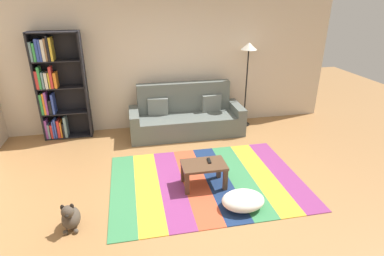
{
  "coord_description": "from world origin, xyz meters",
  "views": [
    {
      "loc": [
        -0.88,
        -3.8,
        2.66
      ],
      "look_at": [
        0.05,
        0.74,
        0.65
      ],
      "focal_mm": 29.24,
      "sensor_mm": 36.0,
      "label": 1
    }
  ],
  "objects_px": {
    "dog": "(70,217)",
    "tv_remote": "(209,161)",
    "bookshelf": "(56,88)",
    "coffee_table": "(204,168)",
    "pouf": "(243,200)",
    "standing_lamp": "(248,57)",
    "couch": "(186,117)"
  },
  "relations": [
    {
      "from": "couch",
      "to": "tv_remote",
      "type": "height_order",
      "value": "couch"
    },
    {
      "from": "bookshelf",
      "to": "pouf",
      "type": "height_order",
      "value": "bookshelf"
    },
    {
      "from": "tv_remote",
      "to": "standing_lamp",
      "type": "bearing_deg",
      "value": 61.47
    },
    {
      "from": "dog",
      "to": "tv_remote",
      "type": "height_order",
      "value": "dog"
    },
    {
      "from": "pouf",
      "to": "standing_lamp",
      "type": "height_order",
      "value": "standing_lamp"
    },
    {
      "from": "standing_lamp",
      "to": "pouf",
      "type": "bearing_deg",
      "value": -110.4
    },
    {
      "from": "dog",
      "to": "bookshelf",
      "type": "bearing_deg",
      "value": 100.94
    },
    {
      "from": "couch",
      "to": "coffee_table",
      "type": "relative_size",
      "value": 3.5
    },
    {
      "from": "coffee_table",
      "to": "bookshelf",
      "type": "bearing_deg",
      "value": 136.07
    },
    {
      "from": "dog",
      "to": "standing_lamp",
      "type": "bearing_deg",
      "value": 39.98
    },
    {
      "from": "coffee_table",
      "to": "tv_remote",
      "type": "distance_m",
      "value": 0.14
    },
    {
      "from": "dog",
      "to": "standing_lamp",
      "type": "xyz_separation_m",
      "value": [
        3.22,
        2.7,
        1.31
      ]
    },
    {
      "from": "couch",
      "to": "dog",
      "type": "relative_size",
      "value": 5.69
    },
    {
      "from": "couch",
      "to": "bookshelf",
      "type": "distance_m",
      "value": 2.56
    },
    {
      "from": "dog",
      "to": "tv_remote",
      "type": "xyz_separation_m",
      "value": [
        1.89,
        0.62,
        0.23
      ]
    },
    {
      "from": "pouf",
      "to": "standing_lamp",
      "type": "xyz_separation_m",
      "value": [
        1.02,
        2.75,
        1.35
      ]
    },
    {
      "from": "pouf",
      "to": "couch",
      "type": "bearing_deg",
      "value": 96.3
    },
    {
      "from": "bookshelf",
      "to": "standing_lamp",
      "type": "xyz_separation_m",
      "value": [
        3.76,
        -0.13,
        0.46
      ]
    },
    {
      "from": "couch",
      "to": "pouf",
      "type": "bearing_deg",
      "value": -83.7
    },
    {
      "from": "couch",
      "to": "standing_lamp",
      "type": "bearing_deg",
      "value": 6.73
    },
    {
      "from": "couch",
      "to": "coffee_table",
      "type": "distance_m",
      "value": 1.98
    },
    {
      "from": "couch",
      "to": "tv_remote",
      "type": "bearing_deg",
      "value": -90.36
    },
    {
      "from": "bookshelf",
      "to": "dog",
      "type": "xyz_separation_m",
      "value": [
        0.55,
        -2.82,
        -0.85
      ]
    },
    {
      "from": "standing_lamp",
      "to": "couch",
      "type": "bearing_deg",
      "value": -173.27
    },
    {
      "from": "bookshelf",
      "to": "coffee_table",
      "type": "bearing_deg",
      "value": -43.93
    },
    {
      "from": "couch",
      "to": "tv_remote",
      "type": "distance_m",
      "value": 1.92
    },
    {
      "from": "bookshelf",
      "to": "coffee_table",
      "type": "distance_m",
      "value": 3.33
    },
    {
      "from": "couch",
      "to": "pouf",
      "type": "distance_m",
      "value": 2.62
    },
    {
      "from": "couch",
      "to": "pouf",
      "type": "xyz_separation_m",
      "value": [
        0.29,
        -2.6,
        -0.22
      ]
    },
    {
      "from": "bookshelf",
      "to": "tv_remote",
      "type": "height_order",
      "value": "bookshelf"
    },
    {
      "from": "coffee_table",
      "to": "couch",
      "type": "bearing_deg",
      "value": 86.96
    },
    {
      "from": "bookshelf",
      "to": "dog",
      "type": "distance_m",
      "value": 3.0
    }
  ]
}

